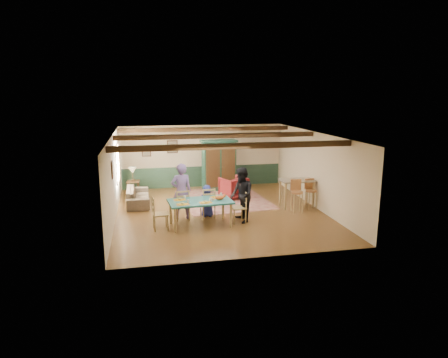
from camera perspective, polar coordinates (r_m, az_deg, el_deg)
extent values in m
plane|color=#563618|center=(13.90, -0.59, -4.76)|extent=(8.00, 8.00, 0.00)
cube|color=beige|center=(17.45, -3.08, 3.29)|extent=(7.00, 0.02, 2.70)
cube|color=beige|center=(13.37, -15.50, 0.08)|extent=(0.02, 8.00, 2.70)
cube|color=beige|center=(14.62, 13.00, 1.23)|extent=(0.02, 8.00, 2.70)
cube|color=white|center=(13.36, -0.61, 6.38)|extent=(7.00, 8.00, 0.02)
cube|color=#1F3A29|center=(17.59, -3.04, 0.38)|extent=(6.95, 0.03, 0.90)
cube|color=black|center=(11.14, 1.63, 4.73)|extent=(6.95, 0.16, 0.16)
cube|color=black|center=(13.76, -0.93, 6.18)|extent=(6.95, 0.16, 0.16)
cube|color=black|center=(16.31, -2.61, 7.13)|extent=(6.95, 0.16, 0.16)
imported|color=slate|center=(13.02, -6.12, -1.78)|extent=(0.71, 0.50, 1.85)
imported|color=black|center=(12.66, 2.51, -2.32)|extent=(0.74, 0.92, 1.77)
imported|color=navy|center=(13.29, -2.44, -3.15)|extent=(0.55, 0.39, 1.08)
cube|color=tan|center=(15.53, -0.15, -2.90)|extent=(3.50, 4.04, 0.01)
cube|color=#153426|center=(16.83, -0.74, 2.00)|extent=(1.56, 0.75, 2.13)
imported|color=#4D0F13|center=(15.69, 1.38, -1.20)|extent=(1.17, 1.19, 0.83)
imported|color=#44392B|center=(15.17, -12.18, -2.40)|extent=(0.82, 2.07, 0.60)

